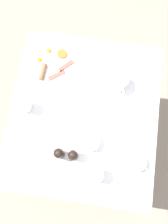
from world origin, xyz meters
TOP-DOWN VIEW (x-y plane):
  - ground_plane at (0.00, 0.00)m, footprint 8.00×8.00m
  - table at (0.00, 0.00)m, footprint 0.84×0.95m
  - breakfast_plate at (0.23, -0.27)m, footprint 0.31×0.31m
  - teapot_near at (-0.16, -0.20)m, footprint 0.12×0.19m
  - teacup_with_saucer_left at (-0.31, 0.23)m, footprint 0.14×0.14m
  - teacup_with_saucer_right at (-0.06, 0.16)m, footprint 0.14×0.14m
  - water_glass_tall at (-0.11, 0.32)m, footprint 0.07×0.07m
  - water_glass_short at (0.33, 0.02)m, footprint 0.07×0.07m
  - pepper_grinder at (0.09, 0.25)m, footprint 0.05×0.05m
  - salt_grinder at (0.02, 0.25)m, footprint 0.05×0.05m
  - fork_by_plate at (0.24, 0.30)m, footprint 0.16×0.04m
  - knife_by_plate at (0.10, 0.02)m, footprint 0.08×0.19m

SIDE VIEW (x-z plane):
  - ground_plane at x=0.00m, z-range 0.00..0.00m
  - table at x=0.00m, z-range 0.28..1.00m
  - fork_by_plate at x=0.24m, z-range 0.72..0.72m
  - knife_by_plate at x=0.10m, z-range 0.72..0.72m
  - breakfast_plate at x=0.23m, z-range 0.71..0.75m
  - teacup_with_saucer_left at x=-0.31m, z-range 0.71..0.77m
  - teacup_with_saucer_right at x=-0.06m, z-range 0.71..0.77m
  - teapot_near at x=-0.16m, z-range 0.71..0.83m
  - water_glass_tall at x=-0.11m, z-range 0.72..0.83m
  - water_glass_short at x=0.33m, z-range 0.72..0.83m
  - pepper_grinder at x=0.09m, z-range 0.72..0.84m
  - salt_grinder at x=0.02m, z-range 0.72..0.84m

